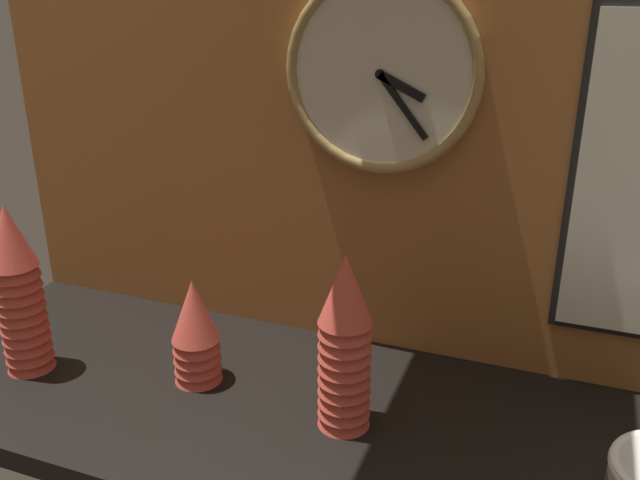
% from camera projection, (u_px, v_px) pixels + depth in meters
% --- Properties ---
extents(ground_plane, '(1.60, 0.56, 0.04)m').
position_uv_depth(ground_plane, '(323.00, 419.00, 1.18)').
color(ground_plane, black).
extents(wall_tiled_back, '(1.60, 0.03, 1.05)m').
position_uv_depth(wall_tiled_back, '(376.00, 79.00, 1.21)').
color(wall_tiled_back, '#A3602D').
rests_on(wall_tiled_back, ground_plane).
extents(cup_stack_far_left, '(0.09, 0.09, 0.33)m').
position_uv_depth(cup_stack_far_left, '(18.00, 290.00, 1.23)').
color(cup_stack_far_left, '#DB4C3D').
rests_on(cup_stack_far_left, ground_plane).
extents(cup_stack_center_left, '(0.09, 0.09, 0.20)m').
position_uv_depth(cup_stack_center_left, '(195.00, 331.00, 1.22)').
color(cup_stack_center_left, '#DB4C3D').
rests_on(cup_stack_center_left, ground_plane).
extents(cup_stack_center_right, '(0.09, 0.09, 0.31)m').
position_uv_depth(cup_stack_center_right, '(345.00, 343.00, 1.08)').
color(cup_stack_center_right, '#DB4C3D').
rests_on(cup_stack_center_right, ground_plane).
extents(wall_clock, '(0.35, 0.03, 0.35)m').
position_uv_depth(wall_clock, '(382.00, 74.00, 1.17)').
color(wall_clock, beige).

